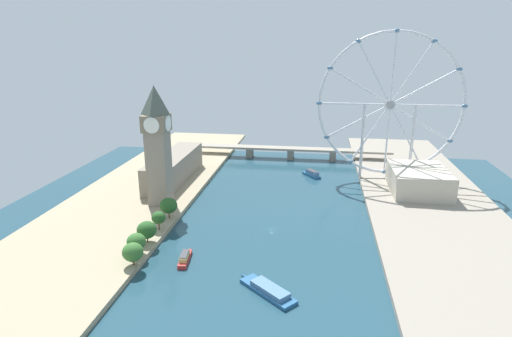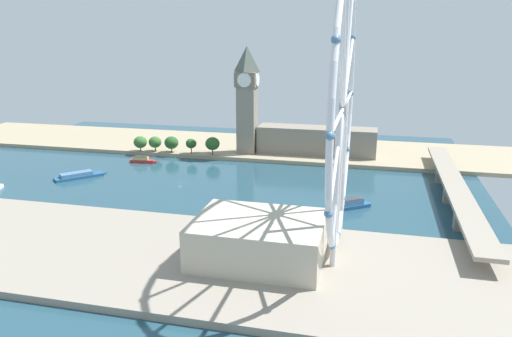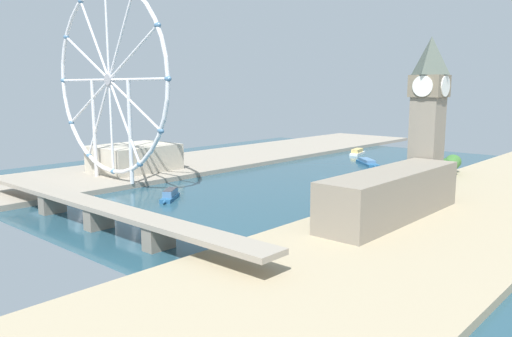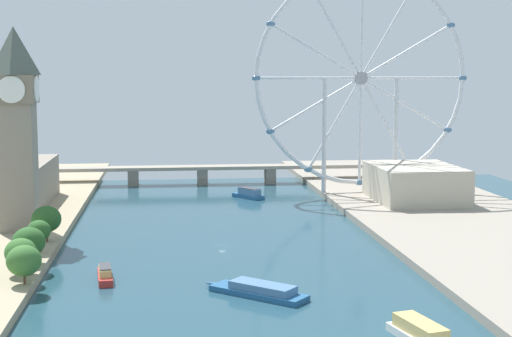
{
  "view_description": "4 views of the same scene",
  "coord_description": "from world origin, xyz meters",
  "px_view_note": "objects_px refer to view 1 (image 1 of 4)",
  "views": [
    {
      "loc": [
        26.0,
        -243.06,
        113.17
      ],
      "look_at": [
        -20.37,
        69.59,
        18.11
      ],
      "focal_mm": 29.83,
      "sensor_mm": 36.0,
      "label": 1
    },
    {
      "loc": [
        286.44,
        121.66,
        94.3
      ],
      "look_at": [
        -14.09,
        48.06,
        9.01
      ],
      "focal_mm": 34.41,
      "sensor_mm": 36.0,
      "label": 2
    },
    {
      "loc": [
        -190.23,
        280.41,
        60.21
      ],
      "look_at": [
        5.73,
        61.26,
        12.62
      ],
      "focal_mm": 35.49,
      "sensor_mm": 36.0,
      "label": 3
    },
    {
      "loc": [
        -20.7,
        -295.15,
        66.84
      ],
      "look_at": [
        21.99,
        74.63,
        20.81
      ],
      "focal_mm": 54.07,
      "sensor_mm": 36.0,
      "label": 4
    }
  ],
  "objects_px": {
    "clock_tower": "(158,144)",
    "tour_boat_0": "(312,174)",
    "tour_boat_3": "(185,257)",
    "ferris_wheel": "(390,105)",
    "tour_boat_1": "(268,290)",
    "parliament_block": "(174,167)",
    "riverside_hall": "(419,180)",
    "river_bridge": "(291,150)"
  },
  "relations": [
    {
      "from": "riverside_hall",
      "to": "tour_boat_3",
      "type": "bearing_deg",
      "value": -139.24
    },
    {
      "from": "tour_boat_1",
      "to": "parliament_block",
      "type": "bearing_deg",
      "value": -16.22
    },
    {
      "from": "riverside_hall",
      "to": "tour_boat_1",
      "type": "bearing_deg",
      "value": -123.17
    },
    {
      "from": "clock_tower",
      "to": "ferris_wheel",
      "type": "height_order",
      "value": "ferris_wheel"
    },
    {
      "from": "parliament_block",
      "to": "riverside_hall",
      "type": "distance_m",
      "value": 193.15
    },
    {
      "from": "parliament_block",
      "to": "tour_boat_3",
      "type": "distance_m",
      "value": 134.68
    },
    {
      "from": "riverside_hall",
      "to": "tour_boat_0",
      "type": "height_order",
      "value": "riverside_hall"
    },
    {
      "from": "clock_tower",
      "to": "tour_boat_3",
      "type": "distance_m",
      "value": 92.65
    },
    {
      "from": "tour_boat_0",
      "to": "riverside_hall",
      "type": "bearing_deg",
      "value": -148.96
    },
    {
      "from": "clock_tower",
      "to": "tour_boat_0",
      "type": "bearing_deg",
      "value": 40.43
    },
    {
      "from": "parliament_block",
      "to": "river_bridge",
      "type": "distance_m",
      "value": 127.42
    },
    {
      "from": "clock_tower",
      "to": "parliament_block",
      "type": "height_order",
      "value": "clock_tower"
    },
    {
      "from": "clock_tower",
      "to": "river_bridge",
      "type": "distance_m",
      "value": 169.6
    },
    {
      "from": "clock_tower",
      "to": "parliament_block",
      "type": "distance_m",
      "value": 63.46
    },
    {
      "from": "clock_tower",
      "to": "tour_boat_1",
      "type": "distance_m",
      "value": 136.5
    },
    {
      "from": "clock_tower",
      "to": "parliament_block",
      "type": "bearing_deg",
      "value": 99.06
    },
    {
      "from": "parliament_block",
      "to": "tour_boat_0",
      "type": "xyz_separation_m",
      "value": [
        112.01,
        34.22,
        -11.12
      ]
    },
    {
      "from": "tour_boat_1",
      "to": "tour_boat_3",
      "type": "relative_size",
      "value": 1.41
    },
    {
      "from": "parliament_block",
      "to": "tour_boat_3",
      "type": "relative_size",
      "value": 4.16
    },
    {
      "from": "tour_boat_0",
      "to": "tour_boat_3",
      "type": "bearing_deg",
      "value": 122.29
    },
    {
      "from": "parliament_block",
      "to": "tour_boat_1",
      "type": "relative_size",
      "value": 2.95
    },
    {
      "from": "clock_tower",
      "to": "riverside_hall",
      "type": "xyz_separation_m",
      "value": [
        184.55,
        53.59,
        -34.08
      ]
    },
    {
      "from": "clock_tower",
      "to": "tour_boat_1",
      "type": "relative_size",
      "value": 2.65
    },
    {
      "from": "clock_tower",
      "to": "tour_boat_0",
      "type": "height_order",
      "value": "clock_tower"
    },
    {
      "from": "parliament_block",
      "to": "ferris_wheel",
      "type": "distance_m",
      "value": 181.86
    },
    {
      "from": "river_bridge",
      "to": "tour_boat_1",
      "type": "distance_m",
      "value": 239.49
    },
    {
      "from": "river_bridge",
      "to": "tour_boat_0",
      "type": "distance_m",
      "value": 60.63
    },
    {
      "from": "ferris_wheel",
      "to": "tour_boat_3",
      "type": "distance_m",
      "value": 208.18
    },
    {
      "from": "tour_boat_0",
      "to": "tour_boat_3",
      "type": "relative_size",
      "value": 0.96
    },
    {
      "from": "ferris_wheel",
      "to": "river_bridge",
      "type": "xyz_separation_m",
      "value": [
        -82.33,
        60.0,
        -55.18
      ]
    },
    {
      "from": "parliament_block",
      "to": "tour_boat_3",
      "type": "bearing_deg",
      "value": -68.93
    },
    {
      "from": "ferris_wheel",
      "to": "river_bridge",
      "type": "relative_size",
      "value": 0.61
    },
    {
      "from": "tour_boat_1",
      "to": "ferris_wheel",
      "type": "bearing_deg",
      "value": -72.01
    },
    {
      "from": "riverside_hall",
      "to": "tour_boat_3",
      "type": "height_order",
      "value": "riverside_hall"
    },
    {
      "from": "riverside_hall",
      "to": "tour_boat_3",
      "type": "relative_size",
      "value": 2.41
    },
    {
      "from": "riverside_hall",
      "to": "ferris_wheel",
      "type": "bearing_deg",
      "value": 124.51
    },
    {
      "from": "tour_boat_1",
      "to": "tour_boat_3",
      "type": "bearing_deg",
      "value": 14.48
    },
    {
      "from": "ferris_wheel",
      "to": "riverside_hall",
      "type": "distance_m",
      "value": 63.87
    },
    {
      "from": "tour_boat_3",
      "to": "tour_boat_0",
      "type": "bearing_deg",
      "value": -28.05
    },
    {
      "from": "parliament_block",
      "to": "riverside_hall",
      "type": "relative_size",
      "value": 1.72
    },
    {
      "from": "clock_tower",
      "to": "tour_boat_0",
      "type": "relative_size",
      "value": 3.88
    },
    {
      "from": "ferris_wheel",
      "to": "tour_boat_1",
      "type": "height_order",
      "value": "ferris_wheel"
    }
  ]
}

